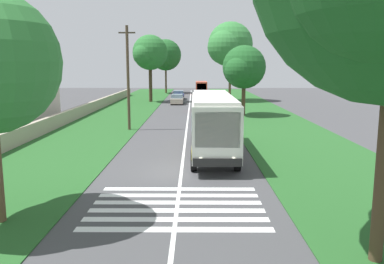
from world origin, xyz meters
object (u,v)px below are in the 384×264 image
(trailing_car_1, at_px, (203,106))
(roadside_tree_right_0, at_px, (229,46))
(trailing_car_2, at_px, (177,99))
(trailing_minibus_0, at_px, (201,87))
(coach_bus, at_px, (212,121))
(roadside_tree_right_1, at_px, (243,68))
(roadside_tree_left_0, at_px, (165,56))
(trailing_car_3, at_px, (179,95))
(utility_pole, at_px, (128,77))
(trailing_car_0, at_px, (205,111))
(roadside_tree_left_1, at_px, (149,53))

(trailing_car_1, height_order, roadside_tree_right_0, roadside_tree_right_0)
(trailing_car_2, relative_size, trailing_minibus_0, 0.72)
(coach_bus, distance_m, trailing_car_2, 33.55)
(roadside_tree_right_1, bearing_deg, roadside_tree_right_0, -0.00)
(roadside_tree_left_0, bearing_deg, coach_bus, -172.87)
(trailing_car_3, bearing_deg, coach_bus, -174.88)
(utility_pole, bearing_deg, trailing_car_2, -7.55)
(trailing_car_1, xyz_separation_m, roadside_tree_right_0, (14.40, -4.28, 7.90))
(coach_bus, distance_m, trailing_car_3, 41.91)
(trailing_car_1, height_order, trailing_car_2, same)
(roadside_tree_left_0, bearing_deg, utility_pole, -179.63)
(coach_bus, distance_m, utility_pole, 12.00)
(trailing_car_3, xyz_separation_m, roadside_tree_right_0, (-3.48, -7.94, 7.90))
(coach_bus, bearing_deg, trailing_car_0, -0.01)
(trailing_car_0, distance_m, roadside_tree_right_1, 6.25)
(trailing_car_2, distance_m, roadside_tree_left_1, 8.65)
(roadside_tree_left_1, xyz_separation_m, roadside_tree_right_0, (1.53, -12.15, 1.22))
(trailing_car_1, height_order, trailing_minibus_0, trailing_minibus_0)
(trailing_car_2, relative_size, roadside_tree_left_0, 0.40)
(roadside_tree_left_1, height_order, utility_pole, roadside_tree_left_1)
(coach_bus, relative_size, trailing_minibus_0, 1.86)
(roadside_tree_right_0, relative_size, utility_pole, 1.39)
(trailing_car_0, height_order, roadside_tree_left_0, roadside_tree_left_0)
(roadside_tree_left_1, bearing_deg, roadside_tree_left_0, -2.57)
(roadside_tree_right_0, xyz_separation_m, roadside_tree_right_1, (-18.59, 0.00, -3.35))
(trailing_minibus_0, xyz_separation_m, roadside_tree_right_0, (-13.61, -3.98, 7.02))
(roadside_tree_left_0, height_order, roadside_tree_right_1, roadside_tree_left_0)
(trailing_car_3, relative_size, roadside_tree_right_0, 0.35)
(utility_pole, bearing_deg, trailing_minibus_0, -9.39)
(trailing_car_2, bearing_deg, roadside_tree_right_1, -150.24)
(coach_bus, relative_size, roadside_tree_right_0, 0.92)
(roadside_tree_left_1, bearing_deg, trailing_car_1, -148.54)
(coach_bus, bearing_deg, trailing_car_1, 0.18)
(utility_pole, bearing_deg, roadside_tree_left_0, 0.37)
(trailing_car_0, relative_size, trailing_minibus_0, 0.72)
(roadside_tree_right_0, distance_m, roadside_tree_right_1, 18.89)
(roadside_tree_left_0, relative_size, roadside_tree_left_1, 1.06)
(trailing_car_2, distance_m, utility_pole, 24.23)
(trailing_car_0, distance_m, roadside_tree_left_1, 20.73)
(utility_pole, bearing_deg, trailing_car_0, -36.42)
(coach_bus, height_order, trailing_minibus_0, coach_bus)
(coach_bus, relative_size, roadside_tree_right_1, 1.45)
(trailing_car_2, xyz_separation_m, roadside_tree_right_1, (-13.67, -7.82, 4.55))
(trailing_car_1, relative_size, roadside_tree_left_1, 0.43)
(roadside_tree_left_1, height_order, roadside_tree_right_0, roadside_tree_right_0)
(trailing_minibus_0, distance_m, roadside_tree_right_0, 15.82)
(trailing_car_0, distance_m, trailing_car_2, 14.99)
(coach_bus, bearing_deg, roadside_tree_right_0, -6.27)
(coach_bus, bearing_deg, trailing_car_2, 6.19)
(trailing_minibus_0, distance_m, roadside_tree_left_0, 10.45)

